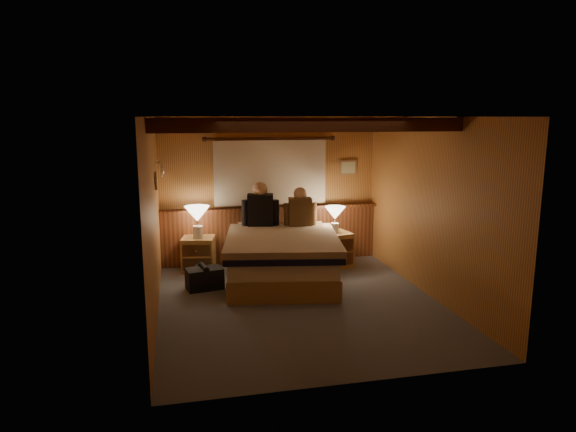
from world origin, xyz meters
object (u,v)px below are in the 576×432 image
object	(u,v)px
person_right	(300,210)
nightstand_left	(199,254)
lamp_left	(197,216)
duffel_bag	(205,278)
nightstand_right	(334,250)
person_left	(260,208)
lamp_right	(335,214)
bed	(282,257)

from	to	relation	value
person_right	nightstand_left	bearing A→B (deg)	179.52
lamp_left	duffel_bag	distance (m)	1.14
lamp_left	person_right	bearing A→B (deg)	-5.58
nightstand_right	person_right	world-z (taller)	person_right
duffel_bag	person_left	bearing A→B (deg)	30.38
lamp_right	person_left	bearing A→B (deg)	169.90
bed	nightstand_left	bearing A→B (deg)	155.99
nightstand_left	lamp_right	bearing A→B (deg)	3.46
bed	lamp_left	bearing A→B (deg)	157.55
nightstand_right	duffel_bag	world-z (taller)	nightstand_right
lamp_left	nightstand_left	bearing A→B (deg)	86.45
person_right	bed	bearing A→B (deg)	-118.42
lamp_left	person_left	bearing A→B (deg)	-1.56
lamp_left	person_right	xyz separation A→B (m)	(1.60, -0.16, 0.06)
lamp_left	person_left	world-z (taller)	person_left
nightstand_left	nightstand_right	world-z (taller)	nightstand_right
person_left	lamp_left	bearing A→B (deg)	-171.33
nightstand_left	nightstand_right	xyz separation A→B (m)	(2.15, -0.25, 0.01)
bed	lamp_left	xyz separation A→B (m)	(-1.18, 0.75, 0.53)
nightstand_left	person_right	bearing A→B (deg)	3.70
person_left	duffel_bag	world-z (taller)	person_left
lamp_left	duffel_bag	xyz separation A→B (m)	(0.04, -0.87, -0.74)
person_left	person_right	world-z (taller)	person_left
bed	person_right	bearing A→B (deg)	64.91
person_left	lamp_right	bearing A→B (deg)	0.13
bed	person_right	distance (m)	0.93
lamp_right	nightstand_right	bearing A→B (deg)	99.49
person_left	nightstand_right	bearing A→B (deg)	1.35
nightstand_right	lamp_right	distance (m)	0.58
nightstand_right	lamp_left	world-z (taller)	lamp_left
bed	person_left	world-z (taller)	person_left
nightstand_left	duffel_bag	size ratio (longest dim) A/B	1.03
lamp_right	duffel_bag	world-z (taller)	lamp_right
bed	nightstand_right	distance (m)	1.11
bed	lamp_left	size ratio (longest dim) A/B	4.56
bed	person_right	world-z (taller)	person_right
nightstand_right	lamp_right	xyz separation A→B (m)	(0.00, -0.03, 0.58)
nightstand_right	duffel_bag	bearing A→B (deg)	-174.68
nightstand_right	lamp_right	bearing A→B (deg)	-92.51
nightstand_left	lamp_left	size ratio (longest dim) A/B	1.12
nightstand_left	person_left	xyz separation A→B (m)	(0.98, -0.07, 0.72)
nightstand_right	duffel_bag	size ratio (longest dim) A/B	1.10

